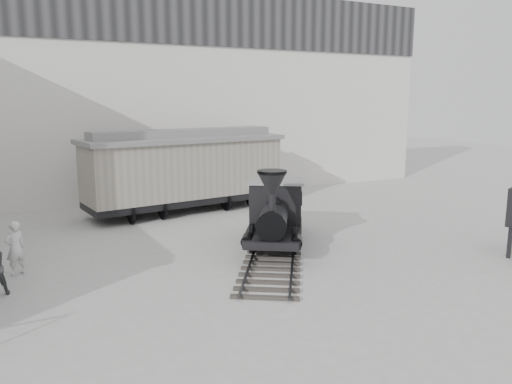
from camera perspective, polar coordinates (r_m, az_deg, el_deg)
ground at (r=14.60m, az=4.24°, el=-10.36°), size 90.00×90.00×0.00m
north_wall at (r=27.61m, az=-11.96°, el=10.99°), size 34.00×2.51×11.00m
locomotive at (r=17.57m, az=2.23°, el=-2.98°), size 6.05×8.15×2.99m
boxcar at (r=23.60m, az=-8.12°, el=2.67°), size 9.77×4.19×3.88m
visitor_a at (r=16.62m, az=-25.80°, el=-5.79°), size 0.72×0.63×1.66m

